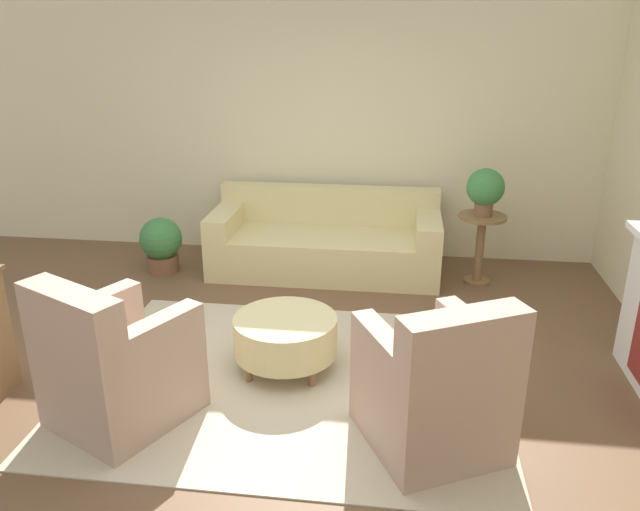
# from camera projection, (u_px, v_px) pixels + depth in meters

# --- Properties ---
(ground_plane) EXTENTS (16.00, 16.00, 0.00)m
(ground_plane) POSITION_uv_depth(u_px,v_px,m) (289.00, 380.00, 4.42)
(ground_plane) COLOR brown
(wall_back) EXTENTS (9.36, 0.12, 2.80)m
(wall_back) POSITION_uv_depth(u_px,v_px,m) (333.00, 123.00, 6.47)
(wall_back) COLOR beige
(wall_back) RESTS_ON ground_plane
(rug) EXTENTS (2.96, 2.32, 0.01)m
(rug) POSITION_uv_depth(u_px,v_px,m) (289.00, 380.00, 4.42)
(rug) COLOR beige
(rug) RESTS_ON ground_plane
(couch) EXTENTS (2.26, 0.93, 0.79)m
(couch) POSITION_uv_depth(u_px,v_px,m) (326.00, 243.00, 6.30)
(couch) COLOR beige
(couch) RESTS_ON ground_plane
(armchair_left) EXTENTS (0.99, 1.02, 0.98)m
(armchair_left) POSITION_uv_depth(u_px,v_px,m) (115.00, 367.00, 3.85)
(armchair_left) COLOR tan
(armchair_left) RESTS_ON rug
(armchair_right) EXTENTS (0.99, 1.02, 0.98)m
(armchair_right) POSITION_uv_depth(u_px,v_px,m) (436.00, 390.00, 3.61)
(armchair_right) COLOR tan
(armchair_right) RESTS_ON rug
(ottoman_table) EXTENTS (0.75, 0.75, 0.39)m
(ottoman_table) POSITION_uv_depth(u_px,v_px,m) (285.00, 335.00, 4.49)
(ottoman_table) COLOR beige
(ottoman_table) RESTS_ON rug
(side_table) EXTENTS (0.45, 0.45, 0.68)m
(side_table) POSITION_uv_depth(u_px,v_px,m) (481.00, 239.00, 5.92)
(side_table) COLOR olive
(side_table) RESTS_ON ground_plane
(potted_plant_on_side_table) EXTENTS (0.35, 0.35, 0.44)m
(potted_plant_on_side_table) POSITION_uv_depth(u_px,v_px,m) (485.00, 189.00, 5.75)
(potted_plant_on_side_table) COLOR brown
(potted_plant_on_side_table) RESTS_ON side_table
(potted_plant_floor) EXTENTS (0.42, 0.42, 0.56)m
(potted_plant_floor) POSITION_uv_depth(u_px,v_px,m) (161.00, 243.00, 6.26)
(potted_plant_floor) COLOR brown
(potted_plant_floor) RESTS_ON ground_plane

